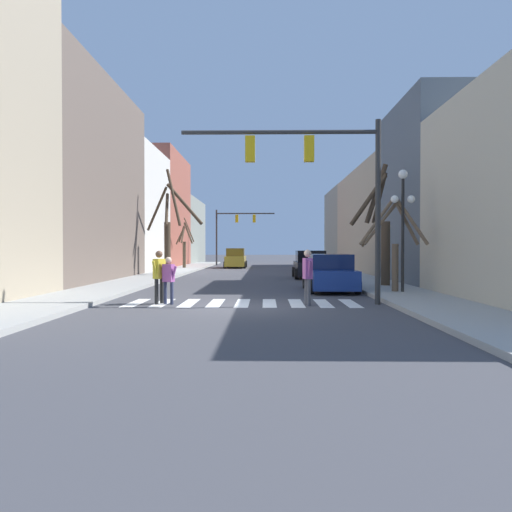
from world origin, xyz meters
TOP-DOWN VIEW (x-y plane):
  - ground_plane at (0.00, 0.00)m, footprint 240.00×240.00m
  - sidewalk_left at (-6.06, 0.00)m, footprint 2.70×90.00m
  - sidewalk_right at (6.06, 0.00)m, footprint 2.70×90.00m
  - building_row_left at (-10.41, 20.98)m, footprint 6.00×58.41m
  - building_row_right at (10.41, 17.37)m, footprint 6.00×46.62m
  - crosswalk_stripes at (-0.00, 1.13)m, footprint 7.65×2.60m
  - traffic_signal_near at (2.57, 0.88)m, footprint 6.55×0.28m
  - traffic_signal_far at (-2.64, 37.85)m, footprint 6.31×0.28m
  - street_lamp_right_corner at (6.11, 3.94)m, footprint 0.95×0.36m
  - car_driving_toward_lane at (3.54, 5.90)m, footprint 2.09×4.63m
  - car_parked_left_far at (3.54, 15.17)m, footprint 2.10×4.31m
  - car_driving_away_lane at (-2.00, 30.95)m, footprint 2.02×4.76m
  - pedestrian_waiting_at_curb at (-2.76, 0.89)m, footprint 0.37×0.73m
  - pedestrian_on_right_sidewalk at (2.13, 0.55)m, footprint 0.30×0.78m
  - pedestrian_on_left_sidewalk at (-2.42, 0.76)m, footprint 0.64×0.37m
  - street_tree_left_far at (6.08, 7.47)m, footprint 1.79×1.24m
  - street_tree_left_near at (-6.24, 27.48)m, footprint 1.68×1.77m
  - street_tree_right_near at (5.81, 4.06)m, footprint 2.63×0.76m
  - street_tree_right_mid at (-5.43, 16.61)m, footprint 4.11×2.88m

SIDE VIEW (x-z plane):
  - ground_plane at x=0.00m, z-range 0.00..0.00m
  - crosswalk_stripes at x=0.00m, z-range 0.00..0.01m
  - sidewalk_left at x=-6.06m, z-range 0.00..0.15m
  - sidewalk_right at x=6.06m, z-range 0.00..0.15m
  - car_driving_toward_lane at x=3.54m, z-range -0.05..1.54m
  - car_parked_left_far at x=3.54m, z-range -0.06..1.63m
  - car_driving_away_lane at x=-2.00m, z-range -0.07..1.76m
  - pedestrian_on_left_sidewalk at x=-2.42m, z-range 0.14..1.70m
  - pedestrian_waiting_at_curb at x=-2.76m, z-range 0.16..1.93m
  - pedestrian_on_right_sidewalk at x=2.13m, z-range 0.16..1.97m
  - street_tree_left_near at x=-6.24m, z-range -0.09..4.25m
  - street_tree_right_near at x=5.81m, z-range 0.20..3.98m
  - street_tree_left_far at x=6.08m, z-range -0.14..5.45m
  - street_tree_right_mid at x=-5.43m, z-range -0.28..6.54m
  - street_lamp_right_corner at x=6.11m, z-range 1.11..5.86m
  - building_row_right at x=10.41m, z-range -0.62..8.54m
  - traffic_signal_far at x=-2.64m, z-range 1.33..7.28m
  - traffic_signal_near at x=2.57m, z-range 1.36..7.42m
  - building_row_left at x=-10.41m, z-range -0.99..11.46m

